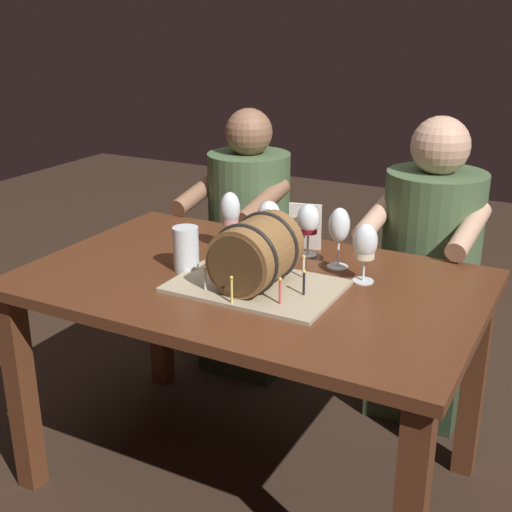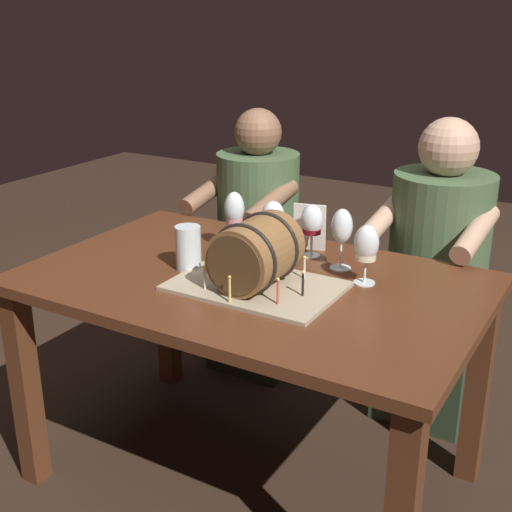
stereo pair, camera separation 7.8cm
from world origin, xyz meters
name	(u,v)px [view 2 (the right image)]	position (x,y,z in m)	size (l,w,h in m)	color
ground_plane	(252,475)	(0.00, 0.00, 0.00)	(8.00, 8.00, 0.00)	#332319
dining_table	(252,309)	(0.00, 0.00, 0.63)	(1.38, 0.87, 0.73)	#562D19
barrel_cake	(256,258)	(0.05, -0.06, 0.83)	(0.48, 0.33, 0.22)	tan
wine_glass_red	(312,222)	(0.07, 0.26, 0.85)	(0.07, 0.07, 0.18)	white
wine_glass_empty	(342,228)	(0.20, 0.21, 0.87)	(0.07, 0.07, 0.20)	white
wine_glass_rose	(234,211)	(-0.18, 0.18, 0.87)	(0.07, 0.07, 0.20)	white
wine_glass_white	(366,246)	(0.31, 0.13, 0.85)	(0.07, 0.07, 0.18)	white
wine_glass_amber	(273,217)	(-0.06, 0.24, 0.85)	(0.07, 0.07, 0.18)	white
beer_pint	(188,250)	(-0.21, -0.04, 0.80)	(0.08, 0.08, 0.14)	white
menu_card	(310,227)	(0.04, 0.32, 0.81)	(0.11, 0.01, 0.16)	silver
person_seated_left	(257,254)	(-0.38, 0.69, 0.52)	(0.40, 0.48, 1.13)	#2A3A24
person_seated_right	(435,283)	(0.38, 0.69, 0.55)	(0.41, 0.49, 1.16)	#2A3A24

